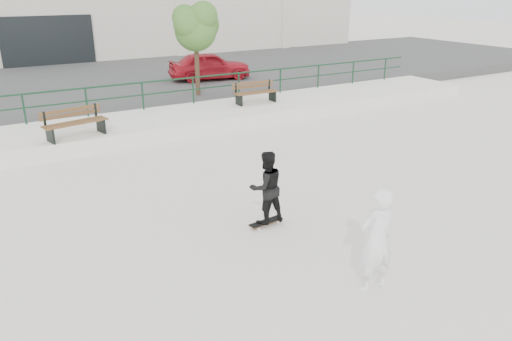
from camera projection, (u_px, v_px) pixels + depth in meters
ground at (283, 259)px, 9.34m from camera, size 120.00×120.00×0.00m
ledge at (128, 128)px, 16.91m from camera, size 30.00×3.00×0.50m
parking_strip at (75, 87)px, 23.76m from camera, size 60.00×14.00×0.50m
railing at (115, 92)px, 17.61m from camera, size 28.00×0.06×1.03m
bench_left at (75, 123)px, 14.93m from camera, size 1.97×0.93×0.87m
bench_right at (255, 93)px, 19.25m from camera, size 1.79×0.57×0.82m
tree at (196, 25)px, 19.82m from camera, size 2.10×1.87×3.74m
red_car at (209, 66)px, 23.93m from camera, size 4.11×2.28×1.32m
skateboard at (266, 222)px, 10.64m from camera, size 0.80×0.28×0.09m
standing_skater at (266, 187)px, 10.36m from camera, size 0.79×0.63×1.57m
seated_skater at (376, 241)px, 8.12m from camera, size 0.69×0.48×1.84m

